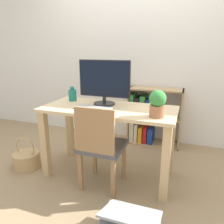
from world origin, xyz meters
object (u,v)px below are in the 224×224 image
object	(u,v)px
potted_plant	(157,103)
bookshelf	(147,118)
vase	(73,94)
monitor	(104,81)
chair	(100,145)
basket	(26,159)
keyboard	(93,108)

from	to	relation	value
potted_plant	bookshelf	size ratio (longest dim) A/B	0.29
vase	potted_plant	bearing A→B (deg)	-16.73
vase	monitor	bearing A→B (deg)	-4.53
monitor	chair	size ratio (longest dim) A/B	0.66
bookshelf	basket	distance (m)	1.63
potted_plant	bookshelf	world-z (taller)	potted_plant
potted_plant	basket	xyz separation A→B (m)	(-1.43, -0.03, -0.77)
keyboard	vase	bearing A→B (deg)	146.17
vase	basket	distance (m)	0.91
monitor	keyboard	size ratio (longest dim) A/B	1.46
vase	bookshelf	xyz separation A→B (m)	(0.69, 0.81, -0.44)
monitor	keyboard	world-z (taller)	monitor
keyboard	basket	distance (m)	1.04
keyboard	bookshelf	distance (m)	1.16
monitor	keyboard	bearing A→B (deg)	-99.09
basket	bookshelf	bearing A→B (deg)	44.84
potted_plant	chair	bearing A→B (deg)	-168.14
potted_plant	monitor	bearing A→B (deg)	155.78
chair	bookshelf	size ratio (longest dim) A/B	1.05
keyboard	bookshelf	bearing A→B (deg)	72.47
monitor	vase	xyz separation A→B (m)	(-0.39, 0.03, -0.17)
keyboard	vase	world-z (taller)	vase
potted_plant	basket	size ratio (longest dim) A/B	0.63
basket	chair	bearing A→B (deg)	-4.19
keyboard	chair	size ratio (longest dim) A/B	0.45
basket	monitor	bearing A→B (deg)	19.24
keyboard	vase	xyz separation A→B (m)	(-0.36, 0.24, 0.06)
bookshelf	basket	world-z (taller)	bookshelf
vase	chair	xyz separation A→B (m)	(0.49, -0.39, -0.36)
monitor	bookshelf	bearing A→B (deg)	70.46
vase	potted_plant	distance (m)	1.02
keyboard	potted_plant	distance (m)	0.63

